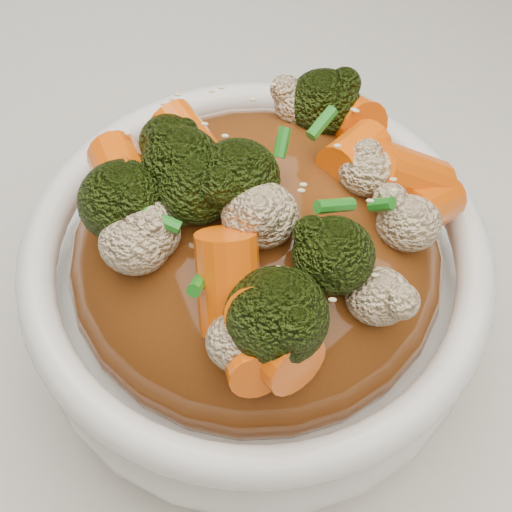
# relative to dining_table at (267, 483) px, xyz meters

# --- Properties ---
(dining_table) EXTENTS (1.20, 0.80, 0.75)m
(dining_table) POSITION_rel_dining_table_xyz_m (0.00, 0.00, 0.00)
(dining_table) COLOR #533B1C
(dining_table) RESTS_ON floor
(tablecloth) EXTENTS (1.20, 0.80, 0.04)m
(tablecloth) POSITION_rel_dining_table_xyz_m (0.00, 0.00, 0.35)
(tablecloth) COLOR silver
(tablecloth) RESTS_ON dining_table
(bowl) EXTENTS (0.28, 0.28, 0.09)m
(bowl) POSITION_rel_dining_table_xyz_m (-0.01, -0.04, 0.42)
(bowl) COLOR white
(bowl) RESTS_ON tablecloth
(sauce_base) EXTENTS (0.22, 0.22, 0.10)m
(sauce_base) POSITION_rel_dining_table_xyz_m (-0.01, -0.04, 0.45)
(sauce_base) COLOR #623010
(sauce_base) RESTS_ON bowl
(carrots) EXTENTS (0.22, 0.22, 0.05)m
(carrots) POSITION_rel_dining_table_xyz_m (-0.01, -0.04, 0.52)
(carrots) COLOR #FA5F08
(carrots) RESTS_ON sauce_base
(broccoli) EXTENTS (0.22, 0.22, 0.05)m
(broccoli) POSITION_rel_dining_table_xyz_m (-0.01, -0.04, 0.52)
(broccoli) COLOR black
(broccoli) RESTS_ON sauce_base
(cauliflower) EXTENTS (0.22, 0.22, 0.04)m
(cauliflower) POSITION_rel_dining_table_xyz_m (-0.01, -0.04, 0.51)
(cauliflower) COLOR beige
(cauliflower) RESTS_ON sauce_base
(scallions) EXTENTS (0.17, 0.17, 0.02)m
(scallions) POSITION_rel_dining_table_xyz_m (-0.01, -0.04, 0.52)
(scallions) COLOR #1C711A
(scallions) RESTS_ON sauce_base
(sesame_seeds) EXTENTS (0.20, 0.20, 0.01)m
(sesame_seeds) POSITION_rel_dining_table_xyz_m (-0.01, -0.04, 0.52)
(sesame_seeds) COLOR beige
(sesame_seeds) RESTS_ON sauce_base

